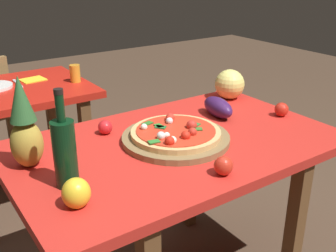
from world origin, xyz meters
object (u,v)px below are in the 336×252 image
tomato_at_corner (282,109)px  drinking_glass_juice (75,73)px  wine_bottle (65,151)px  eggplant (218,107)px  background_table (16,111)px  napkin_folded (33,80)px  pizza (175,132)px  tomato_by_bottle (223,166)px  melon (230,84)px  pineapple_left (25,127)px  knife_utensil (18,83)px  pizza_board (175,138)px  display_table (176,161)px  bell_pepper (76,193)px  tomato_beside_pepper (105,127)px

tomato_at_corner → drinking_glass_juice: 1.24m
wine_bottle → eggplant: bearing=13.6°
background_table → napkin_folded: size_ratio=6.07×
eggplant → napkin_folded: 1.23m
pizza → napkin_folded: 1.25m
tomato_by_bottle → eggplant: bearing=50.9°
eggplant → tomato_at_corner: (0.25, -0.17, -0.01)m
wine_bottle → melon: (1.05, 0.37, -0.05)m
pineapple_left → knife_utensil: 1.11m
pizza_board → pineapple_left: bearing=167.4°
display_table → melon: (0.55, 0.29, 0.17)m
background_table → melon: (0.91, -0.84, 0.22)m
bell_pepper → tomato_beside_pepper: bell_pepper is taller
tomato_at_corner → display_table: bearing=175.0°
drinking_glass_juice → napkin_folded: 0.28m
pizza_board → tomato_at_corner: tomato_at_corner is taller
display_table → pizza: size_ratio=3.64×
eggplant → drinking_glass_juice: 0.99m
bell_pepper → tomato_beside_pepper: size_ratio=1.57×
tomato_beside_pepper → eggplant: bearing=-11.9°
display_table → pizza_board: 0.11m
knife_utensil → eggplant: bearing=-58.9°
tomato_beside_pepper → tomato_by_bottle: 0.58m
pizza → wine_bottle: wine_bottle is taller
pineapple_left → knife_utensil: bearing=76.7°
drinking_glass_juice → tomato_beside_pepper: bearing=-104.1°
display_table → tomato_beside_pepper: 0.33m
tomato_by_bottle → melon: bearing=46.2°
pizza → pineapple_left: size_ratio=1.09×
eggplant → tomato_beside_pepper: size_ratio=3.25×
tomato_beside_pepper → background_table: bearing=99.4°
pineapple_left → pizza: bearing=-12.8°
display_table → napkin_folded: bearing=99.4°
pizza_board → knife_utensil: pizza_board is taller
pizza_board → knife_utensil: size_ratio=2.46×
pizza_board → napkin_folded: pizza_board is taller
pineapple_left → melon: bearing=8.2°
wine_bottle → tomato_by_bottle: bearing=-26.8°
wine_bottle → bell_pepper: size_ratio=3.44×
background_table → knife_utensil: knife_utensil is taller
napkin_folded → tomato_beside_pepper: bearing=-90.0°
pizza_board → tomato_by_bottle: bearing=-94.1°
pizza → melon: (0.56, 0.29, 0.04)m
melon → knife_utensil: size_ratio=0.87×
pizza_board → pineapple_left: size_ratio=1.31×
display_table → tomato_by_bottle: tomato_by_bottle is taller
wine_bottle → tomato_beside_pepper: size_ratio=5.41×
knife_utensil → bell_pepper: bearing=-98.0°
tomato_at_corner → knife_utensil: (-0.89, 1.25, -0.03)m
wine_bottle → display_table: bearing=9.3°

